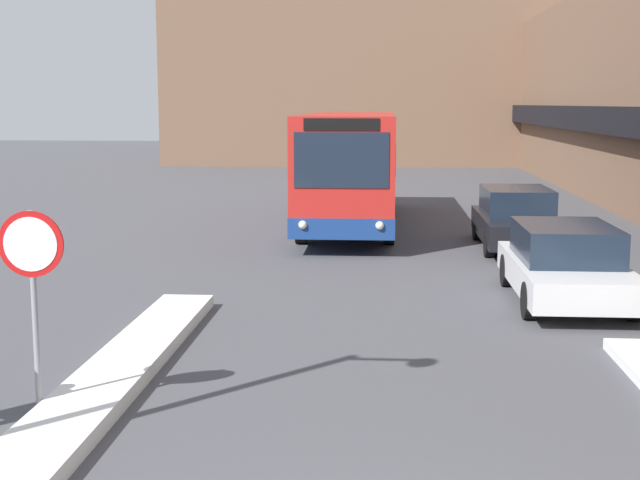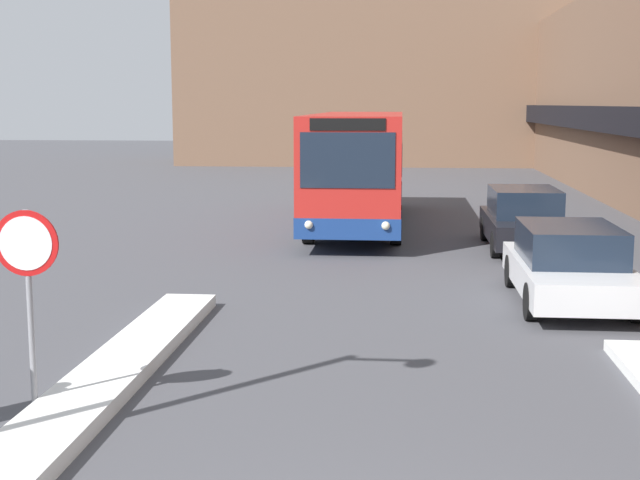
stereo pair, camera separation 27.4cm
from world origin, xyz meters
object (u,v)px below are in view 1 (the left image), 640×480
Objects in this scene: stop_sign at (32,268)px; parked_car_front at (565,263)px; city_bus at (350,166)px; parked_car_back at (516,218)px.

parked_car_front is at bearing 42.13° from stop_sign.
parked_car_back is at bearing -41.98° from city_bus.
city_bus is at bearing 138.02° from parked_car_back.
city_bus reaches higher than parked_car_front.
parked_car_back is at bearing 90.00° from parked_car_front.
parked_car_front is 1.01× the size of parked_car_back.
parked_car_back is 1.82× the size of stop_sign.
parked_car_front is at bearing -90.00° from parked_car_back.
stop_sign is (-7.30, -6.60, 1.04)m from parked_car_front.
parked_car_front is (4.30, -9.98, -1.07)m from city_bus.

